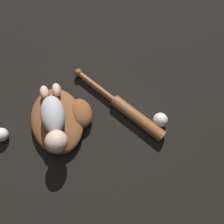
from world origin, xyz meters
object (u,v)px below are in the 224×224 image
Objects in this scene: baby_figure at (54,121)px; baseball_spare at (1,135)px; baseball at (160,120)px; baseball_glove at (61,119)px; baseball_bat at (128,111)px.

baseball_spare is (0.03, -0.28, -0.09)m from baby_figure.
baseball is (-0.02, 0.52, -0.09)m from baby_figure.
baseball is at bearing 87.54° from baseball_glove.
baseball_spare is at bearing -80.27° from baseball_bat.
baby_figure reaches higher than baseball_glove.
baseball_bat is 6.23× the size of baseball.
baseball_glove is 0.35m from baseball_bat.
baseball_glove is at bearing -83.79° from baseball_bat.
baby_figure is at bearing -78.03° from baseball_bat.
baby_figure is 4.81× the size of baseball.
baseball_glove reaches higher than baseball_bat.
baby_figure is at bearing -88.14° from baseball.
baseball_glove is 0.88× the size of baseball_bat.
baseball_bat is at bearing 96.21° from baseball_glove.
baby_figure is 0.38m from baseball_bat.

